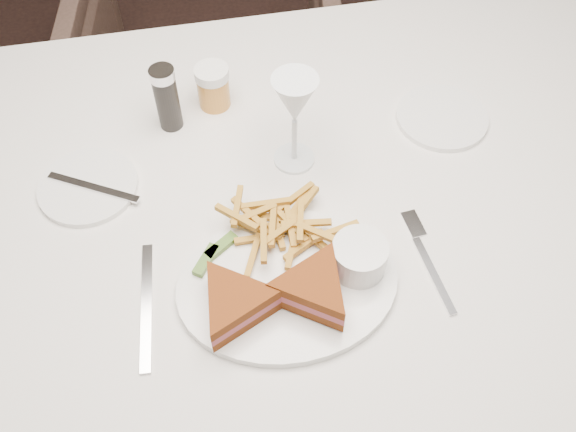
% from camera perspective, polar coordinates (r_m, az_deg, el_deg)
% --- Properties ---
extents(table, '(1.52, 1.04, 0.75)m').
position_cam_1_polar(table, '(1.33, -0.35, -9.17)').
color(table, silver).
rests_on(table, ground).
extents(chair_far, '(0.75, 0.71, 0.70)m').
position_cam_1_polar(chair_far, '(1.85, -6.84, 12.55)').
color(chair_far, '#433029').
rests_on(chair_far, ground).
extents(table_setting, '(0.77, 0.60, 0.18)m').
position_cam_1_polar(table_setting, '(0.95, -0.84, -0.40)').
color(table_setting, white).
rests_on(table_setting, table).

